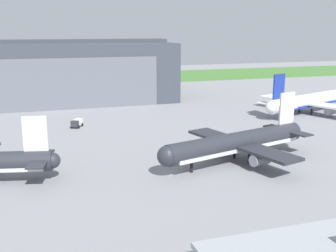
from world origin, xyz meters
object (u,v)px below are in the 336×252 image
Objects in this scene: airliner_far_right at (309,101)px; airliner_near_left at (237,143)px; pushback_tractor at (77,123)px; maintenance_hangar at (68,71)px.

airliner_far_right is 58.46m from airliner_near_left.
airliner_far_right is at bearing -2.18° from pushback_tractor.
airliner_far_right is at bearing -35.38° from maintenance_hangar.
airliner_far_right is at bearing 40.17° from airliner_near_left.
maintenance_hangar is 1.94× the size of airliner_far_right.
airliner_far_right reaches higher than pushback_tractor.
maintenance_hangar reaches higher than pushback_tractor.
maintenance_hangar is 48.17m from pushback_tractor.
maintenance_hangar is at bearing 144.62° from airliner_far_right.
maintenance_hangar reaches higher than airliner_near_left.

